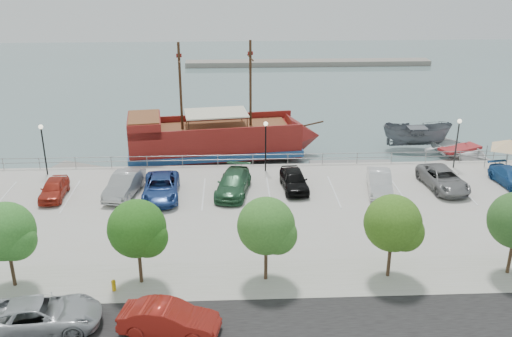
{
  "coord_description": "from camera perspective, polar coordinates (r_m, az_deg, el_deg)",
  "views": [
    {
      "loc": [
        -2.82,
        -37.68,
        17.8
      ],
      "look_at": [
        -1.0,
        2.0,
        2.0
      ],
      "focal_mm": 40.0,
      "sensor_mm": 36.0,
      "label": 1
    }
  ],
  "objects": [
    {
      "name": "parked_car_g",
      "position": [
        46.42,
        18.21,
        -0.99
      ],
      "size": [
        3.08,
        5.7,
        1.52
      ],
      "primitive_type": "imported",
      "rotation": [
        0.0,
        0.0,
        0.11
      ],
      "color": "gray",
      "rests_on": "land_slab"
    },
    {
      "name": "parked_car_b",
      "position": [
        44.02,
        -13.03,
        -1.57
      ],
      "size": [
        2.71,
        5.32,
        1.67
      ],
      "primitive_type": "imported",
      "rotation": [
        0.0,
        0.0,
        -0.19
      ],
      "color": "#9F9FA0",
      "rests_on": "land_slab"
    },
    {
      "name": "dock_east",
      "position": [
        54.36,
        19.45,
        0.38
      ],
      "size": [
        7.01,
        3.5,
        0.39
      ],
      "primitive_type": "cube",
      "rotation": [
        0.0,
        0.0,
        0.24
      ],
      "color": "gray",
      "rests_on": "ground"
    },
    {
      "name": "parked_car_c",
      "position": [
        43.08,
        -9.47,
        -1.89
      ],
      "size": [
        2.89,
        5.77,
        1.57
      ],
      "primitive_type": "imported",
      "rotation": [
        0.0,
        0.0,
        0.05
      ],
      "color": "navy",
      "rests_on": "land_slab"
    },
    {
      "name": "seawall_railing",
      "position": [
        48.73,
        0.86,
        0.93
      ],
      "size": [
        50.0,
        0.06,
        1.0
      ],
      "color": "gray",
      "rests_on": "land_slab"
    },
    {
      "name": "street_sedan",
      "position": [
        28.85,
        -8.67,
        -14.69
      ],
      "size": [
        5.12,
        2.64,
        1.61
      ],
      "primitive_type": "imported",
      "rotation": [
        0.0,
        0.0,
        1.37
      ],
      "color": "#A21F16",
      "rests_on": "street"
    },
    {
      "name": "pirate_ship",
      "position": [
        52.53,
        -2.74,
        2.91
      ],
      "size": [
        18.27,
        7.07,
        11.39
      ],
      "rotation": [
        0.0,
        0.0,
        0.13
      ],
      "color": "maroon",
      "rests_on": "ground"
    },
    {
      "name": "sidewalk",
      "position": [
        33.02,
        2.74,
        -10.93
      ],
      "size": [
        100.0,
        4.0,
        0.05
      ],
      "primitive_type": "cube",
      "color": "#9A9788",
      "rests_on": "land_slab"
    },
    {
      "name": "fire_hydrant",
      "position": [
        32.69,
        -14.05,
        -11.23
      ],
      "size": [
        0.25,
        0.25,
        0.71
      ],
      "rotation": [
        0.0,
        0.0,
        0.16
      ],
      "color": "#CF9C0C",
      "rests_on": "sidewalk"
    },
    {
      "name": "tree_b",
      "position": [
        33.42,
        -23.56,
        -5.99
      ],
      "size": [
        3.3,
        3.2,
        5.0
      ],
      "color": "#473321",
      "rests_on": "sidewalk"
    },
    {
      "name": "canopy_tent",
      "position": [
        51.3,
        24.07,
        2.65
      ],
      "size": [
        4.73,
        4.73,
        3.12
      ],
      "rotation": [
        0.0,
        0.0,
        0.32
      ],
      "color": "slate",
      "rests_on": "land_slab"
    },
    {
      "name": "parked_car_e",
      "position": [
        43.98,
        3.83,
        -1.13
      ],
      "size": [
        2.16,
        4.7,
        1.56
      ],
      "primitive_type": "imported",
      "rotation": [
        0.0,
        0.0,
        0.07
      ],
      "color": "black",
      "rests_on": "land_slab"
    },
    {
      "name": "ground",
      "position": [
        42.2,
        1.49,
        -4.77
      ],
      "size": [
        160.0,
        160.0,
        0.0
      ],
      "primitive_type": "plane",
      "color": "slate"
    },
    {
      "name": "lamp_post_left",
      "position": [
        49.02,
        -20.55,
        2.63
      ],
      "size": [
        0.36,
        0.36,
        4.28
      ],
      "color": "black",
      "rests_on": "land_slab"
    },
    {
      "name": "parked_car_f",
      "position": [
        44.43,
        12.24,
        -1.34
      ],
      "size": [
        2.41,
        4.98,
        1.57
      ],
      "primitive_type": "imported",
      "rotation": [
        0.0,
        0.0,
        -0.16
      ],
      "color": "silver",
      "rests_on": "land_slab"
    },
    {
      "name": "tree_d",
      "position": [
        31.24,
        1.29,
        -5.97
      ],
      "size": [
        3.3,
        3.2,
        5.0
      ],
      "color": "#473321",
      "rests_on": "sidewalk"
    },
    {
      "name": "dock_mid",
      "position": [
        51.55,
        9.51,
        0.24
      ],
      "size": [
        7.38,
        2.22,
        0.42
      ],
      "primitive_type": "cube",
      "rotation": [
        0.0,
        0.0,
        -0.02
      ],
      "color": "gray",
      "rests_on": "ground"
    },
    {
      "name": "lamp_post_right",
      "position": [
        50.27,
        19.53,
        3.22
      ],
      "size": [
        0.36,
        0.36,
        4.28
      ],
      "color": "black",
      "rests_on": "land_slab"
    },
    {
      "name": "tree_e",
      "position": [
        32.45,
        13.78,
        -5.54
      ],
      "size": [
        3.3,
        3.2,
        5.0
      ],
      "color": "#473321",
      "rests_on": "sidewalk"
    },
    {
      "name": "speedboat",
      "position": [
        56.04,
        19.67,
        1.5
      ],
      "size": [
        6.82,
        7.77,
        1.34
      ],
      "primitive_type": "imported",
      "rotation": [
        0.0,
        0.0,
        0.42
      ],
      "color": "white",
      "rests_on": "ground"
    },
    {
      "name": "parked_car_d",
      "position": [
        43.24,
        -2.28,
        -1.48
      ],
      "size": [
        3.17,
        5.79,
        1.59
      ],
      "primitive_type": "imported",
      "rotation": [
        0.0,
        0.0,
        -0.18
      ],
      "color": "#275535",
      "rests_on": "land_slab"
    },
    {
      "name": "street_van",
      "position": [
        30.63,
        -20.87,
        -13.59
      ],
      "size": [
        6.28,
        3.46,
        1.66
      ],
      "primitive_type": "imported",
      "rotation": [
        0.0,
        0.0,
        1.69
      ],
      "color": "#A1A5A8",
      "rests_on": "street"
    },
    {
      "name": "dock_west",
      "position": [
        51.97,
        -16.39,
        -0.22
      ],
      "size": [
        6.74,
        4.42,
        0.37
      ],
      "primitive_type": "cube",
      "rotation": [
        0.0,
        0.0,
        -0.43
      ],
      "color": "gray",
      "rests_on": "ground"
    },
    {
      "name": "parked_car_a",
      "position": [
        45.13,
        -19.56,
        -1.9
      ],
      "size": [
        1.79,
        4.18,
        1.41
      ],
      "primitive_type": "imported",
      "rotation": [
        0.0,
        0.0,
        0.03
      ],
      "color": "#A62A1B",
      "rests_on": "land_slab"
    },
    {
      "name": "parked_car_h",
      "position": [
        48.88,
        24.18,
        -0.83
      ],
      "size": [
        2.45,
        4.8,
        1.33
      ],
      "primitive_type": "imported",
      "rotation": [
        0.0,
        0.0,
        0.13
      ],
      "color": "#1C4D8F",
      "rests_on": "land_slab"
    },
    {
      "name": "lamp_post_mid",
      "position": [
        46.69,
        0.97,
        3.13
      ],
      "size": [
        0.36,
        0.36,
        4.28
      ],
      "color": "black",
      "rests_on": "land_slab"
    },
    {
      "name": "patrol_boat",
      "position": [
        57.29,
        15.74,
        3.01
      ],
      "size": [
        6.73,
        3.34,
        2.49
      ],
      "primitive_type": "imported",
      "rotation": [
        0.0,
        0.0,
        1.42
      ],
      "color": "slate",
      "rests_on": "ground"
    },
    {
      "name": "tree_c",
      "position": [
        31.58,
        -11.56,
        -6.12
      ],
      "size": [
        3.3,
        3.2,
        5.0
      ],
      "color": "#473321",
      "rests_on": "sidewalk"
    },
    {
      "name": "far_shore",
      "position": [
        95.35,
        5.24,
        10.48
      ],
      "size": [
        40.0,
        3.0,
        0.8
      ],
      "primitive_type": "cube",
      "color": "gray",
      "rests_on": "ground"
    }
  ]
}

